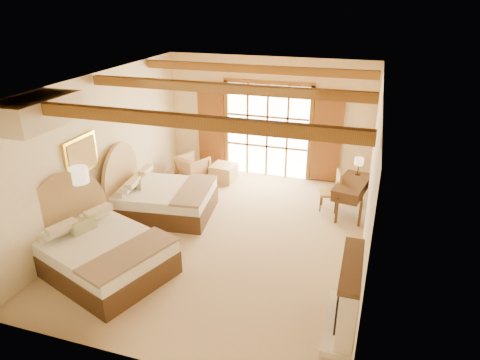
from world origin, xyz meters
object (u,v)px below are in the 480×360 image
at_px(bed_near, 96,250).
at_px(nightstand, 94,229).
at_px(armchair, 193,168).
at_px(desk, 351,196).
at_px(bed_far, 158,196).

bearing_deg(bed_near, nightstand, 147.50).
relative_size(nightstand, armchair, 0.83).
bearing_deg(armchair, bed_near, 115.69).
relative_size(bed_near, desk, 1.86).
relative_size(bed_far, nightstand, 3.74).
relative_size(bed_far, armchair, 3.12).
bearing_deg(desk, bed_near, -127.41).
distance_m(armchair, desk, 4.24).
xyz_separation_m(armchair, desk, (4.20, -0.62, 0.06)).
bearing_deg(armchair, nightstand, 105.66).
relative_size(bed_near, nightstand, 4.42).
xyz_separation_m(bed_far, desk, (4.20, 1.37, -0.03)).
xyz_separation_m(bed_near, bed_far, (0.01, 2.38, -0.02)).
distance_m(bed_near, armchair, 4.36).
distance_m(bed_far, nightstand, 1.69).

